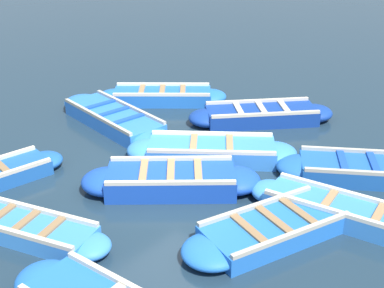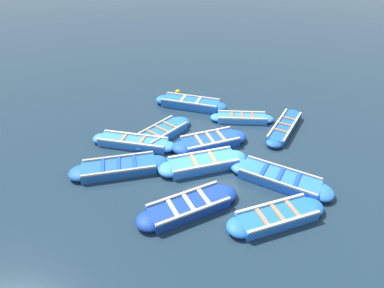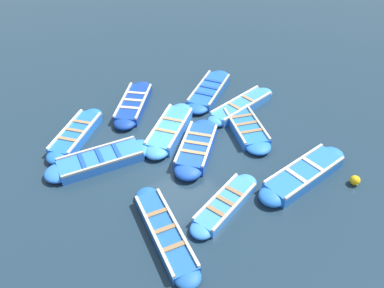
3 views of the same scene
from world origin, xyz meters
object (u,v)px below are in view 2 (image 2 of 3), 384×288
boat_outer_right (119,168)px  boat_tucked (210,142)px  boat_alongside (242,118)px  boat_centre (191,103)px  boat_stern_in (284,127)px  boat_broadside (279,179)px  boat_outer_left (277,217)px  buoy_orange_near (178,92)px  boat_bow_out (162,132)px  boat_end_of_row (133,142)px  boat_inner_gap (189,206)px  boat_near_quay (203,163)px

boat_outer_right → boat_tucked: size_ratio=1.15×
boat_alongside → boat_centre: bearing=81.1°
boat_outer_right → boat_stern_in: bearing=-45.1°
boat_outer_right → boat_broadside: 6.00m
boat_stern_in → boat_broadside: size_ratio=0.99×
boat_outer_left → buoy_orange_near: 9.95m
boat_alongside → buoy_orange_near: size_ratio=9.50×
boat_bow_out → boat_end_of_row: bearing=147.1°
boat_bow_out → boat_outer_left: boat_outer_left is taller
boat_bow_out → boat_inner_gap: bearing=-143.0°
boat_broadside → buoy_orange_near: 8.51m
boat_centre → boat_broadside: size_ratio=1.02×
boat_bow_out → boat_tucked: bearing=-90.0°
boat_centre → boat_outer_right: bearing=175.2°
boat_alongside → buoy_orange_near: bearing=69.4°
boat_near_quay → boat_end_of_row: boat_near_quay is taller
boat_inner_gap → boat_end_of_row: size_ratio=0.85×
boat_alongside → boat_near_quay: (-4.13, 0.52, 0.03)m
boat_outer_right → boat_bow_out: size_ratio=1.04×
boat_near_quay → boat_stern_in: boat_near_quay is taller
boat_inner_gap → boat_near_quay: size_ratio=0.96×
boat_stern_in → boat_broadside: (-3.84, -0.31, 0.02)m
boat_alongside → boat_stern_in: (-0.11, -2.06, 0.00)m
boat_near_quay → boat_tucked: bearing=8.7°
boat_inner_gap → boat_tucked: bearing=8.6°
boat_outer_right → boat_end_of_row: size_ratio=0.95×
boat_outer_right → boat_outer_left: boat_outer_left is taller
boat_inner_gap → boat_outer_right: 3.36m
boat_broadside → boat_outer_right: bearing=105.6°
boat_centre → boat_stern_in: bearing=-96.6°
boat_alongside → boat_end_of_row: boat_end_of_row is taller
boat_outer_right → boat_outer_left: size_ratio=1.16×
boat_centre → boat_stern_in: (-0.57, -4.96, -0.05)m
boat_end_of_row → buoy_orange_near: 5.41m
boat_stern_in → boat_end_of_row: (-3.74, 5.88, 0.01)m
boat_near_quay → boat_tucked: boat_tucked is taller
boat_alongside → boat_near_quay: boat_near_quay is taller
boat_near_quay → boat_end_of_row: size_ratio=0.89×
boat_outer_left → boat_stern_in: bearing=5.0°
boat_stern_in → buoy_orange_near: 6.40m
boat_alongside → boat_stern_in: boat_stern_in is taller
boat_bow_out → boat_end_of_row: size_ratio=0.92×
boat_alongside → boat_bow_out: size_ratio=0.91×
boat_outer_left → boat_near_quay: bearing=61.0°
boat_alongside → boat_near_quay: size_ratio=0.94×
boat_outer_right → boat_tucked: bearing=-42.4°
boat_end_of_row → boat_tucked: boat_tucked is taller
boat_tucked → buoy_orange_near: size_ratio=9.45×
boat_alongside → boat_broadside: bearing=-149.1°
boat_outer_right → boat_bow_out: boat_outer_right is taller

